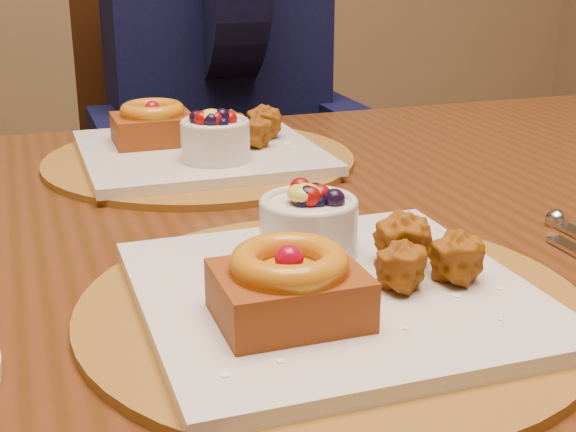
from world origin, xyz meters
The scene contains 5 objects.
dining_table centered at (-0.03, 0.03, 0.68)m, with size 1.60×0.90×0.76m.
place_setting_near centered at (-0.03, -0.19, 0.78)m, with size 0.38×0.38×0.08m.
place_setting_far centered at (-0.03, 0.24, 0.78)m, with size 0.38×0.38×0.08m.
chair_far centered at (0.06, 0.76, 0.53)m, with size 0.59×0.59×0.95m.
diner centered at (0.11, 0.72, 0.82)m, with size 0.47×0.46×0.77m.
Camera 1 is at (-0.24, -0.69, 1.02)m, focal length 50.00 mm.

